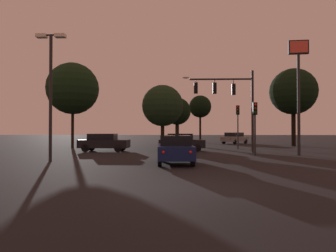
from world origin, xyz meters
TOP-DOWN VIEW (x-y plane):
  - ground_plane at (0.00, 24.50)m, footprint 168.00×168.00m
  - traffic_signal_mast_arm at (4.01, 14.91)m, footprint 5.78×0.37m
  - traffic_light_corner_left at (5.32, 12.28)m, footprint 0.30×0.35m
  - traffic_light_corner_right at (5.58, 19.58)m, footprint 0.37×0.39m
  - car_nearside_lane at (-0.42, 6.91)m, footprint 2.06×4.32m
  - car_crossing_left at (0.11, 16.38)m, footprint 4.12×2.12m
  - car_crossing_right at (-6.56, 15.82)m, footprint 4.28×1.90m
  - car_far_lane at (7.42, 30.66)m, footprint 4.24×4.48m
  - parking_lot_lamp_post at (-7.64, 7.70)m, footprint 1.70×0.36m
  - store_sign_illuminated at (8.45, 12.32)m, footprint 1.42×0.38m
  - tree_behind_sign at (12.99, 24.88)m, footprint 5.27×5.27m
  - tree_left_far at (-1.86, 22.11)m, footprint 4.41×4.41m
  - tree_center_horizon at (-11.16, 21.02)m, footprint 5.35×5.35m
  - tree_right_cluster at (-0.31, 29.14)m, footprint 3.56×3.56m
  - tree_lot_edge at (3.14, 34.94)m, footprint 3.34×3.34m

SIDE VIEW (x-z plane):
  - ground_plane at x=0.00m, z-range 0.00..0.00m
  - car_crossing_left at x=0.11m, z-range 0.03..1.55m
  - car_crossing_right at x=-6.56m, z-range 0.03..1.55m
  - car_nearside_lane at x=-0.42m, z-range 0.04..1.56m
  - car_far_lane at x=7.42m, z-range 0.04..1.56m
  - traffic_light_corner_left at x=5.32m, z-range 0.81..4.63m
  - traffic_light_corner_right at x=5.58m, z-range 0.89..5.11m
  - tree_right_cluster at x=-0.31m, z-range 1.22..7.31m
  - tree_left_far at x=-1.86m, z-range 1.10..7.75m
  - traffic_signal_mast_arm at x=4.01m, z-range 1.25..7.92m
  - parking_lot_lamp_post at x=-7.64m, z-range 1.05..8.44m
  - tree_lot_edge at x=3.14m, z-range 1.82..8.87m
  - store_sign_illuminated at x=8.45m, z-range 1.82..10.13m
  - tree_center_horizon at x=-11.16m, z-range 1.73..10.55m
  - tree_behind_sign at x=12.99m, z-range 1.78..10.68m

